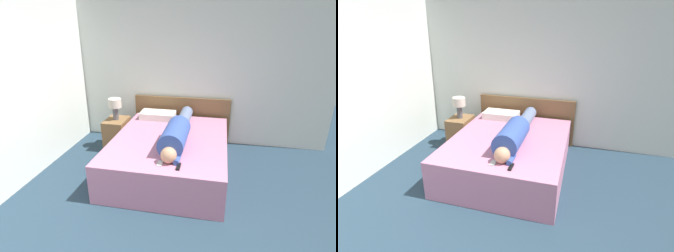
{
  "view_description": "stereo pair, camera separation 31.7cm",
  "coord_description": "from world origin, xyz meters",
  "views": [
    {
      "loc": [
        0.65,
        -1.02,
        2.13
      ],
      "look_at": [
        -0.03,
        2.31,
        0.79
      ],
      "focal_mm": 28.0,
      "sensor_mm": 36.0,
      "label": 1
    },
    {
      "loc": [
        0.95,
        -0.94,
        2.13
      ],
      "look_at": [
        -0.03,
        2.31,
        0.79
      ],
      "focal_mm": 28.0,
      "sensor_mm": 36.0,
      "label": 2
    }
  ],
  "objects": [
    {
      "name": "person_lying",
      "position": [
        0.1,
        2.37,
        0.68
      ],
      "size": [
        0.33,
        1.8,
        0.33
      ],
      "color": "tan",
      "rests_on": "bed"
    },
    {
      "name": "nightstand",
      "position": [
        -1.11,
        3.03,
        0.27
      ],
      "size": [
        0.37,
        0.48,
        0.54
      ],
      "color": "brown",
      "rests_on": "ground_plane"
    },
    {
      "name": "headboard",
      "position": [
        -0.03,
        3.59,
        0.43
      ],
      "size": [
        1.78,
        0.04,
        0.85
      ],
      "color": "brown",
      "rests_on": "ground_plane"
    },
    {
      "name": "pillow_near_headboard",
      "position": [
        -0.41,
        3.27,
        0.59
      ],
      "size": [
        0.61,
        0.34,
        0.12
      ],
      "color": "silver",
      "rests_on": "bed"
    },
    {
      "name": "cell_phone",
      "position": [
        -0.0,
        1.68,
        0.54
      ],
      "size": [
        0.06,
        0.13,
        0.01
      ],
      "color": "#B2B7BC",
      "rests_on": "bed"
    },
    {
      "name": "tv_remote",
      "position": [
        0.24,
        1.64,
        0.55
      ],
      "size": [
        0.04,
        0.15,
        0.02
      ],
      "color": "black",
      "rests_on": "bed"
    },
    {
      "name": "bed",
      "position": [
        -0.03,
        2.46,
        0.27
      ],
      "size": [
        1.66,
        2.05,
        0.54
      ],
      "color": "#B2708E",
      "rests_on": "ground_plane"
    },
    {
      "name": "wall_left",
      "position": [
        -1.98,
        1.81,
        1.3
      ],
      "size": [
        0.06,
        4.83,
        2.6
      ],
      "color": "silver",
      "rests_on": "ground_plane"
    },
    {
      "name": "wall_back",
      "position": [
        0.0,
        3.66,
        1.3
      ],
      "size": [
        5.09,
        0.06,
        2.6
      ],
      "color": "silver",
      "rests_on": "ground_plane"
    },
    {
      "name": "table_lamp",
      "position": [
        -1.11,
        3.03,
        0.8
      ],
      "size": [
        0.22,
        0.22,
        0.38
      ],
      "color": "#4C4C51",
      "rests_on": "nightstand"
    }
  ]
}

